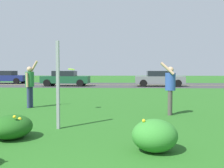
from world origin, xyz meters
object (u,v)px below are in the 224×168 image
Objects in this scene: person_thrower_green_shirt at (30,83)px; car_gray_center_right at (159,78)px; car_navy_leftmost at (6,77)px; person_catcher_blue_shirt at (170,86)px; frisbee_lime at (71,69)px; car_dark_green_center_left at (65,78)px; sign_post_near_path at (58,85)px.

person_thrower_green_shirt is 15.89m from car_gray_center_right.
person_catcher_blue_shirt is at bearing -52.58° from car_navy_leftmost.
frisbee_lime is at bearing -108.54° from car_gray_center_right.
car_dark_green_center_left is (-3.88, 15.00, -0.79)m from frisbee_lime.
car_navy_leftmost is 1.00× the size of car_dark_green_center_left.
car_gray_center_right is (8.91, 0.00, 0.00)m from car_dark_green_center_left.
sign_post_near_path is 1.18× the size of person_thrower_green_shirt.
person_thrower_green_shirt is 14.48m from car_dark_green_center_left.
car_dark_green_center_left is (-4.18, 17.96, -0.38)m from sign_post_near_path.
car_dark_green_center_left and car_gray_center_right have the same top height.
sign_post_near_path reaches higher than car_navy_leftmost.
person_catcher_blue_shirt is (5.33, -1.36, -0.02)m from person_thrower_green_shirt.
sign_post_near_path reaches higher than car_gray_center_right.
person_catcher_blue_shirt reaches higher than frisbee_lime.
person_catcher_blue_shirt is 15.77m from car_gray_center_right.
person_catcher_blue_shirt reaches higher than car_gray_center_right.
car_navy_leftmost is 1.00× the size of car_gray_center_right.
sign_post_near_path is 4.21m from person_thrower_green_shirt.
frisbee_lime is 15.84m from car_gray_center_right.
person_thrower_green_shirt is 1.07× the size of person_catcher_blue_shirt.
frisbee_lime reaches higher than car_dark_green_center_left.
frisbee_lime is at bearing -75.50° from car_dark_green_center_left.
sign_post_near_path is at bearing -104.77° from car_gray_center_right.
sign_post_near_path is at bearing -144.71° from person_catcher_blue_shirt.
person_thrower_green_shirt is 21.03m from car_navy_leftmost.
sign_post_near_path is 0.50× the size of car_dark_green_center_left.
car_dark_green_center_left is at bearing 180.00° from car_gray_center_right.
car_gray_center_right is (4.74, 17.96, -0.38)m from sign_post_near_path.
car_dark_green_center_left is at bearing 98.11° from person_thrower_green_shirt.
person_thrower_green_shirt reaches higher than person_catcher_blue_shirt.
sign_post_near_path is at bearing -76.91° from car_dark_green_center_left.
car_dark_green_center_left is at bearing -28.21° from car_navy_leftmost.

